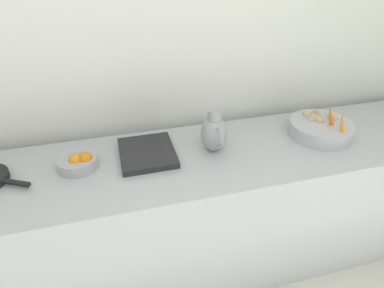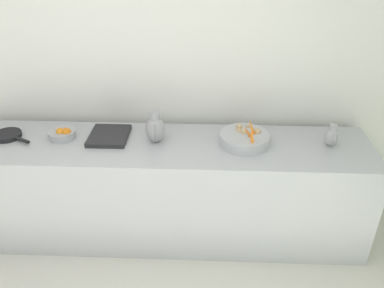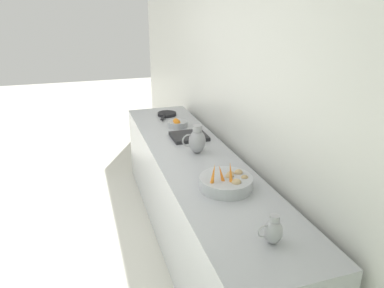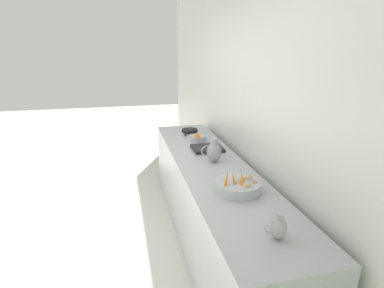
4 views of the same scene
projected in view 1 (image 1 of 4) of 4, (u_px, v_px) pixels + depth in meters
The scene contains 6 objects.
tile_wall_left at pixel (283, 16), 1.99m from camera, with size 0.10×8.96×3.00m, color silver.
prep_counter at pixel (223, 208), 2.07m from camera, with size 0.70×3.22×0.87m, color #ADAFB5.
vegetable_colander at pixel (321, 128), 1.98m from camera, with size 0.38×0.38×0.22m.
orange_bowl at pixel (78, 161), 1.69m from camera, with size 0.21×0.21×0.10m.
metal_pitcher_tall at pixel (214, 133), 1.79m from camera, with size 0.21×0.15×0.25m.
counter_sink_basin at pixel (147, 153), 1.80m from camera, with size 0.34×0.30×0.04m, color #232326.
Camera 1 is at (-0.06, -0.39, 1.89)m, focal length 30.19 mm.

